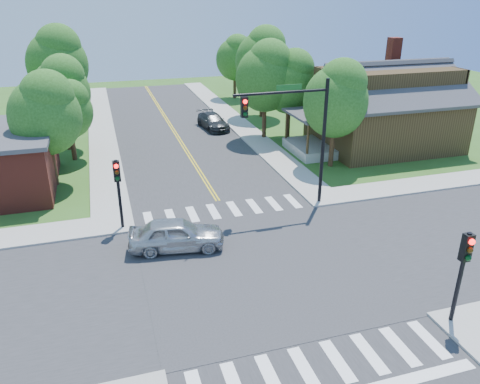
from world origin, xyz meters
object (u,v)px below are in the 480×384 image
object	(u,v)px
car_dgrey	(213,122)
signal_pole_nw	(118,182)
car_silver	(176,235)
house_ne	(385,104)
signal_pole_se	(464,262)
signal_mast_ne	(296,124)

from	to	relation	value
car_dgrey	signal_pole_nw	bearing A→B (deg)	-124.61
car_silver	car_dgrey	bearing A→B (deg)	-9.57
house_ne	signal_pole_nw	bearing A→B (deg)	-157.31
signal_pole_nw	car_dgrey	size ratio (longest dim) A/B	0.80
signal_pole_nw	house_ne	world-z (taller)	house_ne
signal_pole_se	signal_pole_nw	size ratio (longest dim) A/B	1.00
signal_pole_nw	house_ne	xyz separation A→B (m)	(20.71, 8.66, 0.67)
house_ne	car_silver	xyz separation A→B (m)	(-18.36, -11.49, -2.56)
signal_mast_ne	house_ne	xyz separation A→B (m)	(11.19, 8.65, -1.52)
house_ne	car_silver	world-z (taller)	house_ne
house_ne	car_silver	distance (m)	21.81
signal_pole_nw	car_dgrey	distance (m)	19.65
signal_mast_ne	car_silver	distance (m)	8.72
car_silver	signal_mast_ne	bearing A→B (deg)	-59.35
signal_pole_se	house_ne	world-z (taller)	house_ne
signal_pole_se	car_dgrey	size ratio (longest dim) A/B	0.80
signal_pole_se	house_ne	distance (m)	22.03
house_ne	signal_pole_se	bearing A→B (deg)	-115.58
signal_pole_se	house_ne	bearing A→B (deg)	64.42
signal_pole_nw	car_silver	bearing A→B (deg)	-50.36
house_ne	car_silver	bearing A→B (deg)	-147.95
car_silver	signal_pole_se	bearing A→B (deg)	-124.42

